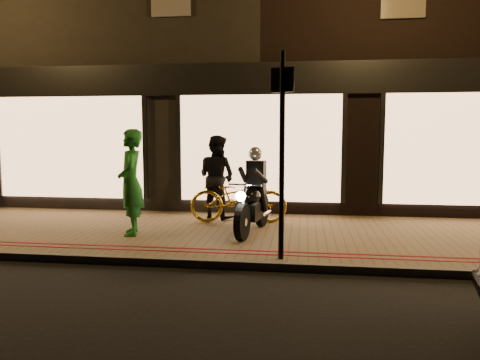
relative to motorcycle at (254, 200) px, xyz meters
name	(u,v)px	position (x,y,z in m)	size (l,w,h in m)	color
ground	(233,270)	(-0.08, -2.00, -0.73)	(90.00, 90.00, 0.00)	black
sidewalk	(249,235)	(-0.08, 0.00, -0.67)	(50.00, 4.00, 0.12)	brown
kerb_stone	(234,265)	(-0.08, -1.95, -0.67)	(50.00, 0.14, 0.12)	#59544C
red_kerb_lines	(238,252)	(-0.08, -1.45, -0.61)	(50.00, 0.26, 0.01)	maroon
building_row	(275,61)	(-0.08, 6.99, 3.51)	(48.00, 10.11, 8.50)	black
motorcycle	(254,200)	(0.00, 0.00, 0.00)	(0.67, 1.93, 1.59)	black
sign_post	(282,145)	(0.60, -1.75, 1.06)	(0.34, 0.15, 3.00)	black
bicycle_gold	(239,198)	(-0.40, 0.88, -0.10)	(0.69, 1.98, 1.04)	gold
person_green	(131,182)	(-2.17, -0.49, 0.34)	(0.70, 0.46, 1.92)	#1F7425
person_dark	(217,177)	(-0.94, 1.31, 0.28)	(0.87, 0.68, 1.79)	black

